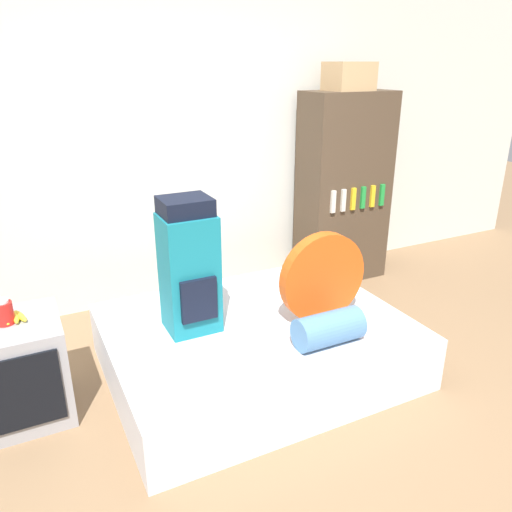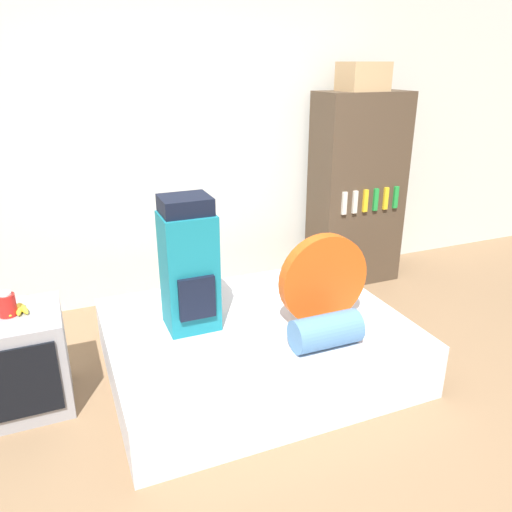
% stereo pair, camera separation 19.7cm
% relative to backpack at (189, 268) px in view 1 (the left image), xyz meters
% --- Properties ---
extents(ground_plane, '(16.00, 16.00, 0.00)m').
position_rel_backpack_xyz_m(ground_plane, '(0.33, -0.80, -0.76)').
color(ground_plane, '#846647').
extents(wall_back, '(8.00, 0.05, 2.60)m').
position_rel_backpack_xyz_m(wall_back, '(0.33, 1.27, 0.54)').
color(wall_back, silver).
rests_on(wall_back, ground_plane).
extents(bed, '(1.85, 1.44, 0.35)m').
position_rel_backpack_xyz_m(bed, '(0.39, -0.11, -0.58)').
color(bed, silver).
rests_on(bed, ground_plane).
extents(backpack, '(0.31, 0.31, 0.83)m').
position_rel_backpack_xyz_m(backpack, '(0.00, 0.00, 0.00)').
color(backpack, '#14707F').
rests_on(backpack, bed).
extents(tent_bag, '(0.58, 0.08, 0.58)m').
position_rel_backpack_xyz_m(tent_bag, '(0.78, -0.26, -0.11)').
color(tent_bag, '#D14C14').
rests_on(tent_bag, bed).
extents(sleeping_roll, '(0.41, 0.20, 0.20)m').
position_rel_backpack_xyz_m(sleeping_roll, '(0.65, -0.54, -0.31)').
color(sleeping_roll, teal).
rests_on(sleeping_roll, bed).
extents(television, '(0.48, 0.52, 0.59)m').
position_rel_backpack_xyz_m(television, '(-0.99, 0.07, -0.46)').
color(television, '#939399').
rests_on(television, ground_plane).
extents(canister, '(0.10, 0.10, 0.14)m').
position_rel_backpack_xyz_m(canister, '(-1.02, 0.08, -0.10)').
color(canister, red).
rests_on(canister, television).
extents(banana_bunch, '(0.12, 0.16, 0.03)m').
position_rel_backpack_xyz_m(banana_bunch, '(-0.96, 0.11, -0.15)').
color(banana_bunch, yellow).
rests_on(banana_bunch, television).
extents(bookshelf, '(0.78, 0.44, 1.68)m').
position_rel_backpack_xyz_m(bookshelf, '(1.79, 0.94, 0.08)').
color(bookshelf, '#473828').
rests_on(bookshelf, ground_plane).
extents(cardboard_box, '(0.35, 0.31, 0.23)m').
position_rel_backpack_xyz_m(cardboard_box, '(1.76, 0.92, 1.04)').
color(cardboard_box, tan).
rests_on(cardboard_box, bookshelf).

